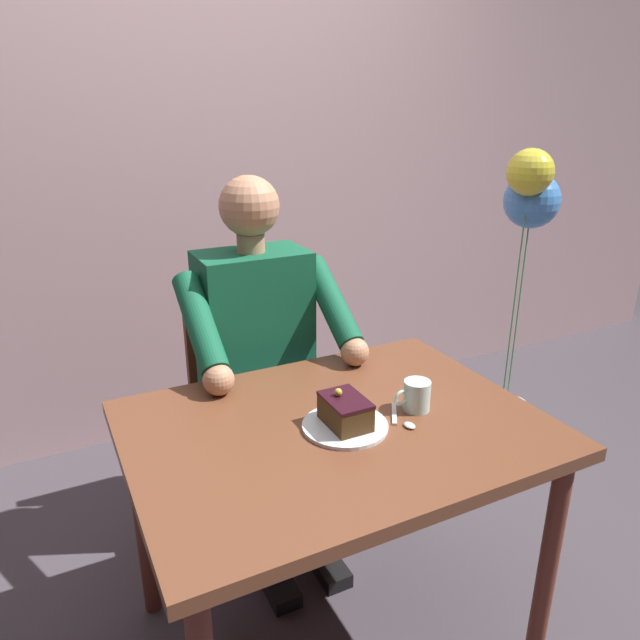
% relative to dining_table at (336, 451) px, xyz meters
% --- Properties ---
extents(ground_plane, '(14.00, 14.00, 0.00)m').
position_rel_dining_table_xyz_m(ground_plane, '(0.00, 0.00, -0.63)').
color(ground_plane, '#443C43').
extents(cafe_rear_panel, '(6.40, 0.12, 3.00)m').
position_rel_dining_table_xyz_m(cafe_rear_panel, '(0.00, -1.45, 0.87)').
color(cafe_rear_panel, '#BC999C').
rests_on(cafe_rear_panel, ground).
extents(dining_table, '(1.05, 0.78, 0.71)m').
position_rel_dining_table_xyz_m(dining_table, '(0.00, 0.00, 0.00)').
color(dining_table, brown).
rests_on(dining_table, ground).
extents(chair, '(0.42, 0.42, 0.90)m').
position_rel_dining_table_xyz_m(chair, '(0.00, -0.69, -0.13)').
color(chair, brown).
rests_on(chair, ground).
extents(seated_person, '(0.53, 0.58, 1.28)m').
position_rel_dining_table_xyz_m(seated_person, '(0.00, -0.52, 0.04)').
color(seated_person, '#135639').
rests_on(seated_person, ground).
extents(dessert_plate, '(0.22, 0.22, 0.01)m').
position_rel_dining_table_xyz_m(dessert_plate, '(-0.01, 0.03, 0.09)').
color(dessert_plate, white).
rests_on(dessert_plate, dining_table).
extents(cake_slice, '(0.10, 0.14, 0.09)m').
position_rel_dining_table_xyz_m(cake_slice, '(-0.01, 0.03, 0.13)').
color(cake_slice, '#422B12').
rests_on(cake_slice, dessert_plate).
extents(coffee_cup, '(0.11, 0.07, 0.08)m').
position_rel_dining_table_xyz_m(coffee_cup, '(-0.22, 0.03, 0.13)').
color(coffee_cup, silver).
rests_on(coffee_cup, dining_table).
extents(dessert_spoon, '(0.07, 0.14, 0.01)m').
position_rel_dining_table_xyz_m(dessert_spoon, '(-0.16, 0.07, 0.09)').
color(dessert_spoon, silver).
rests_on(dessert_spoon, dining_table).
extents(balloon_display, '(0.29, 0.26, 1.32)m').
position_rel_dining_table_xyz_m(balloon_display, '(-1.19, -0.57, 0.37)').
color(balloon_display, '#B2C1C6').
rests_on(balloon_display, ground).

